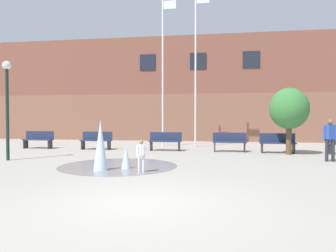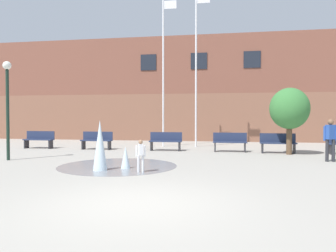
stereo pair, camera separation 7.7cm
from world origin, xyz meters
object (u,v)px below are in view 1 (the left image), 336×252
flagpole_left (163,66)px  lamp_post_left_lane (7,95)px  child_running (141,153)px  street_tree_near_building (289,109)px  park_bench_under_right_flagpole (278,143)px  park_bench_center (230,142)px  park_bench_under_left_flagpole (165,141)px  park_bench_left_of_flagpoles (96,140)px  flagpole_right (196,63)px  adult_in_red (330,137)px  park_bench_far_left (38,139)px

flagpole_left → lamp_post_left_lane: 8.59m
child_running → street_tree_near_building: (5.34, 5.63, 1.45)m
lamp_post_left_lane → park_bench_under_right_flagpole: bearing=21.9°
park_bench_center → park_bench_under_right_flagpole: bearing=-6.1°
park_bench_under_right_flagpole → park_bench_under_left_flagpole: bearing=177.6°
park_bench_left_of_flagpoles → park_bench_under_left_flagpole: (3.60, -0.00, 0.00)m
child_running → flagpole_right: flagpole_right is taller
park_bench_under_left_flagpole → flagpole_right: bearing=59.7°
adult_in_red → park_bench_far_left: bearing=137.6°
park_bench_left_of_flagpoles → child_running: (3.96, -6.34, 0.10)m
adult_in_red → lamp_post_left_lane: 12.36m
park_bench_left_of_flagpoles → park_bench_under_right_flagpole: same height
park_bench_under_right_flagpole → flagpole_right: flagpole_right is taller
park_bench_under_left_flagpole → park_bench_under_right_flagpole: size_ratio=1.00×
park_bench_left_of_flagpoles → lamp_post_left_lane: bearing=-111.6°
park_bench_under_right_flagpole → child_running: size_ratio=1.62×
park_bench_left_of_flagpoles → park_bench_under_right_flagpole: (8.90, -0.22, 0.00)m
park_bench_under_left_flagpole → flagpole_left: flagpole_left is taller
park_bench_left_of_flagpoles → street_tree_near_building: street_tree_near_building is taller
adult_in_red → street_tree_near_building: bearing=85.9°
child_running → park_bench_under_left_flagpole: bearing=-24.3°
flagpole_left → flagpole_right: flagpole_right is taller
child_running → flagpole_right: (0.96, 8.60, 4.05)m
park_bench_left_of_flagpoles → park_bench_under_right_flagpole: 8.90m
child_running → adult_in_red: bearing=-89.1°
child_running → street_tree_near_building: size_ratio=0.33×
adult_in_red → flagpole_right: size_ratio=0.18×
lamp_post_left_lane → street_tree_near_building: bearing=19.0°
park_bench_far_left → park_bench_under_left_flagpole: same height
park_bench_left_of_flagpoles → flagpole_left: flagpole_left is taller
child_running → lamp_post_left_lane: lamp_post_left_lane is taller
flagpole_left → street_tree_near_building: 7.33m
park_bench_far_left → park_bench_under_left_flagpole: (6.85, -0.04, 0.00)m
park_bench_left_of_flagpoles → flagpole_left: (3.08, 2.27, 4.05)m
park_bench_center → adult_in_red: adult_in_red is taller
flagpole_left → park_bench_center: bearing=-31.8°
flagpole_left → street_tree_near_building: flagpole_left is taller
park_bench_left_of_flagpoles → park_bench_center: bearing=0.1°
lamp_post_left_lane → street_tree_near_building: (11.09, 3.82, -0.47)m
flagpole_left → flagpole_right: 1.85m
flagpole_left → flagpole_right: bearing=0.0°
park_bench_far_left → street_tree_near_building: size_ratio=0.54×
flagpole_left → street_tree_near_building: size_ratio=2.89×
park_bench_under_left_flagpole → child_running: child_running is taller
park_bench_left_of_flagpoles → child_running: 7.47m
park_bench_under_left_flagpole → flagpole_right: (1.33, 2.27, 4.15)m
park_bench_center → park_bench_far_left: bearing=179.9°
child_running → street_tree_near_building: 7.89m
flagpole_right → park_bench_under_right_flagpole: bearing=-32.1°
park_bench_under_right_flagpole → child_running: (-4.93, -6.11, 0.10)m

